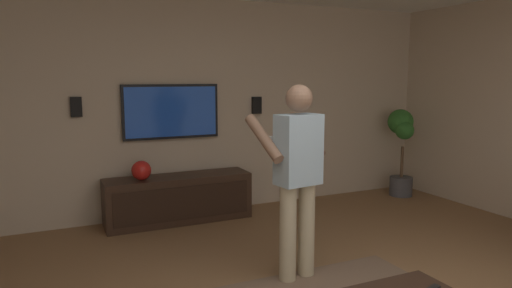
% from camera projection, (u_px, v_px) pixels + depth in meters
% --- Properties ---
extents(wall_back_tv, '(0.10, 6.94, 2.65)m').
position_uv_depth(wall_back_tv, '(194.00, 107.00, 5.70)').
color(wall_back_tv, '#C6B299').
rests_on(wall_back_tv, ground).
extents(media_console, '(0.45, 1.70, 0.55)m').
position_uv_depth(media_console, '(179.00, 199.00, 5.42)').
color(media_console, '#332116').
rests_on(media_console, ground).
extents(tv, '(0.05, 1.16, 0.65)m').
position_uv_depth(tv, '(171.00, 112.00, 5.49)').
color(tv, black).
extents(person_standing, '(0.59, 0.60, 1.64)m').
position_uv_depth(person_standing, '(297.00, 170.00, 3.80)').
color(person_standing, '#C6B793').
rests_on(person_standing, ground).
extents(potted_plant_tall, '(0.44, 0.36, 1.24)m').
position_uv_depth(potted_plant_tall, '(401.00, 140.00, 6.58)').
color(potted_plant_tall, '#4C4C51').
rests_on(potted_plant_tall, ground).
extents(vase_round, '(0.22, 0.22, 0.22)m').
position_uv_depth(vase_round, '(141.00, 170.00, 5.15)').
color(vase_round, red).
rests_on(vase_round, media_console).
extents(wall_speaker_left, '(0.06, 0.12, 0.22)m').
position_uv_depth(wall_speaker_left, '(257.00, 105.00, 5.97)').
color(wall_speaker_left, black).
extents(wall_speaker_right, '(0.06, 0.12, 0.22)m').
position_uv_depth(wall_speaker_right, '(76.00, 107.00, 5.05)').
color(wall_speaker_right, black).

